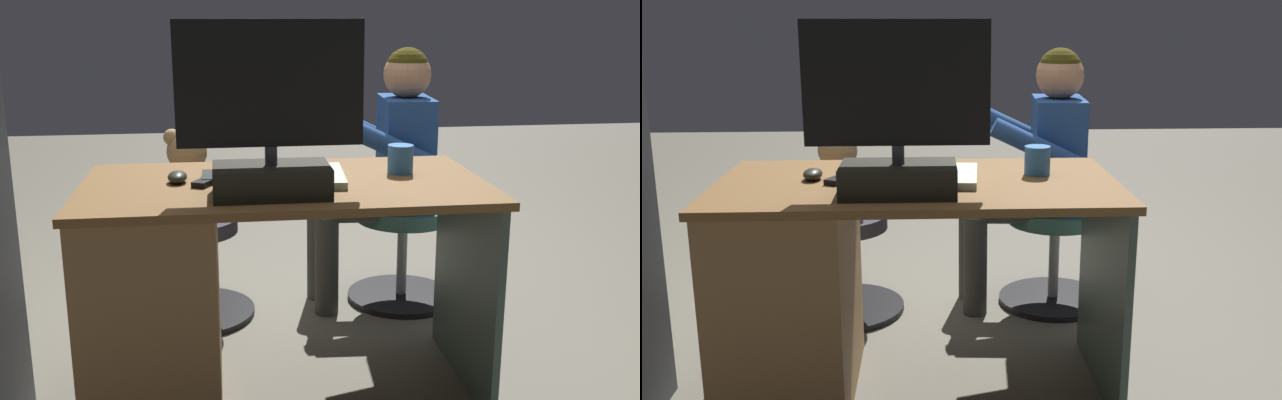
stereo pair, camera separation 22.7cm
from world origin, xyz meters
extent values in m
plane|color=#6B6657|center=(0.00, 0.00, 0.00)|extent=(10.00, 10.00, 0.00)
cube|color=brown|center=(0.00, 0.40, 0.70)|extent=(1.26, 0.69, 0.03)
cube|color=#9E7243|center=(0.42, 0.40, 0.34)|extent=(0.40, 0.64, 0.69)
cube|color=#40554C|center=(-0.61, 0.40, 0.34)|extent=(0.02, 0.62, 0.69)
cube|color=black|center=(0.05, 0.57, 0.76)|extent=(0.34, 0.20, 0.09)
cylinder|color=#333338|center=(0.05, 0.57, 0.83)|extent=(0.04, 0.04, 0.06)
cube|color=black|center=(0.05, 0.57, 1.04)|extent=(0.53, 0.02, 0.35)
cube|color=black|center=(0.05, 0.56, 1.04)|extent=(0.49, 0.00, 0.32)
cube|color=black|center=(0.05, 0.35, 0.72)|extent=(0.42, 0.14, 0.02)
ellipsoid|color=#2A2B21|center=(0.33, 0.37, 0.73)|extent=(0.06, 0.10, 0.04)
cylinder|color=#3372BF|center=(-0.39, 0.33, 0.76)|extent=(0.08, 0.08, 0.09)
cube|color=black|center=(0.23, 0.39, 0.72)|extent=(0.11, 0.15, 0.02)
cube|color=silver|center=(-0.08, 0.39, 0.73)|extent=(0.24, 0.31, 0.02)
cylinder|color=black|center=(0.33, -0.26, 0.01)|extent=(0.50, 0.50, 0.03)
cylinder|color=gray|center=(0.33, -0.26, 0.19)|extent=(0.04, 0.04, 0.34)
cylinder|color=#373540|center=(0.33, -0.26, 0.39)|extent=(0.38, 0.38, 0.06)
ellipsoid|color=tan|center=(0.33, -0.26, 0.52)|extent=(0.20, 0.17, 0.21)
sphere|color=tan|center=(0.33, -0.26, 0.69)|extent=(0.16, 0.16, 0.16)
sphere|color=beige|center=(0.33, -0.33, 0.68)|extent=(0.06, 0.06, 0.06)
sphere|color=tan|center=(0.27, -0.26, 0.75)|extent=(0.07, 0.07, 0.07)
sphere|color=tan|center=(0.38, -0.26, 0.75)|extent=(0.07, 0.07, 0.07)
cylinder|color=tan|center=(0.23, -0.29, 0.57)|extent=(0.06, 0.16, 0.10)
cylinder|color=tan|center=(0.43, -0.29, 0.57)|extent=(0.06, 0.16, 0.10)
cylinder|color=tan|center=(0.28, -0.37, 0.45)|extent=(0.07, 0.12, 0.07)
cylinder|color=tan|center=(0.38, -0.37, 0.45)|extent=(0.07, 0.12, 0.07)
cylinder|color=black|center=(-0.57, -0.32, 0.01)|extent=(0.47, 0.47, 0.03)
cylinder|color=gray|center=(-0.57, -0.32, 0.19)|extent=(0.04, 0.04, 0.34)
cylinder|color=#38655A|center=(-0.57, -0.32, 0.39)|extent=(0.40, 0.40, 0.06)
cube|color=#295299|center=(-0.57, -0.32, 0.65)|extent=(0.22, 0.33, 0.47)
sphere|color=tan|center=(-0.57, -0.32, 0.98)|extent=(0.20, 0.20, 0.20)
sphere|color=#413A0F|center=(-0.57, -0.32, 1.00)|extent=(0.18, 0.18, 0.18)
cylinder|color=#295299|center=(-0.45, -0.11, 0.72)|extent=(0.37, 0.10, 0.23)
cylinder|color=#295299|center=(-0.43, -0.50, 0.72)|extent=(0.37, 0.10, 0.23)
cylinder|color=#3D413C|center=(-0.40, -0.22, 0.44)|extent=(0.36, 0.13, 0.11)
cylinder|color=#3D413C|center=(-0.22, -0.21, 0.21)|extent=(0.10, 0.10, 0.42)
cylinder|color=#3D413C|center=(-0.39, -0.39, 0.44)|extent=(0.36, 0.13, 0.11)
cylinder|color=#3D413C|center=(-0.21, -0.38, 0.21)|extent=(0.10, 0.10, 0.42)
camera|label=1|loc=(0.19, 2.63, 1.24)|focal=41.20mm
camera|label=2|loc=(-0.04, 2.65, 1.24)|focal=41.20mm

